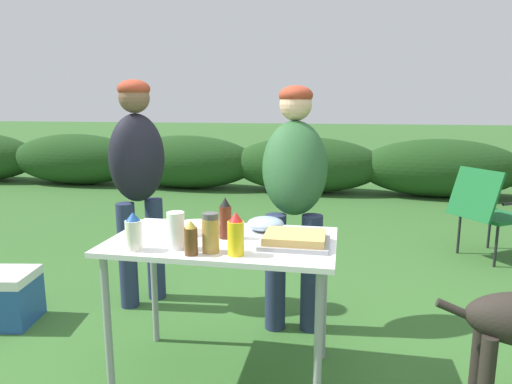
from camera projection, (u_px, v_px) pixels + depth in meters
name	position (u px, v px, depth m)	size (l,w,h in m)	color
ground_plane	(225.00, 375.00, 2.38)	(60.00, 60.00, 0.00)	#336028
shrub_hedge	(306.00, 165.00, 7.20)	(14.40, 0.90, 0.87)	#1E4219
folding_table	(223.00, 254.00, 2.25)	(1.10, 0.64, 0.74)	white
food_tray	(295.00, 240.00, 2.14)	(0.32, 0.27, 0.06)	#9E9EA3
plate_stack	(196.00, 228.00, 2.36)	(0.21, 0.21, 0.04)	white
mixing_bowl	(265.00, 224.00, 2.39)	(0.19, 0.19, 0.07)	#99B2CC
paper_cup_stack	(176.00, 231.00, 2.07)	(0.08, 0.08, 0.17)	white
beer_bottle	(191.00, 238.00, 1.99)	(0.06, 0.06, 0.16)	brown
mustard_bottle	(236.00, 235.00, 1.98)	(0.07, 0.07, 0.19)	yellow
spice_jar	(210.00, 233.00, 2.02)	(0.08, 0.08, 0.18)	#B2893D
bbq_sauce_bottle	(225.00, 219.00, 2.23)	(0.06, 0.06, 0.21)	#562314
mayo_bottle	(134.00, 232.00, 2.05)	(0.08, 0.08, 0.18)	silver
standing_person_in_red_jacket	(295.00, 182.00, 2.80)	(0.45, 0.53, 1.50)	#232D4C
standing_person_in_olive_jacket	(138.00, 171.00, 3.08)	(0.46, 0.48, 1.55)	#232D4C
camp_chair_green_behind_table	(487.00, 209.00, 4.08)	(0.75, 0.71, 0.83)	#19602D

